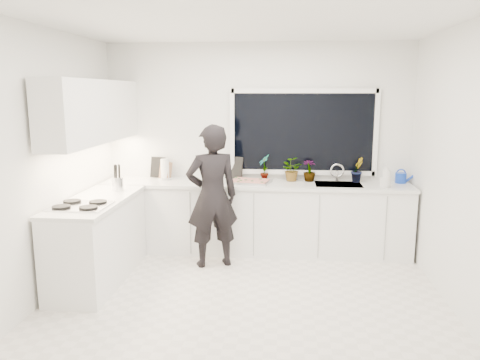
# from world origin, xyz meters

# --- Properties ---
(floor) EXTENTS (4.00, 3.50, 0.02)m
(floor) POSITION_xyz_m (0.00, 0.00, -0.01)
(floor) COLOR beige
(floor) RESTS_ON ground
(wall_back) EXTENTS (4.00, 0.02, 2.70)m
(wall_back) POSITION_xyz_m (0.00, 1.76, 1.35)
(wall_back) COLOR white
(wall_back) RESTS_ON ground
(wall_left) EXTENTS (0.02, 3.50, 2.70)m
(wall_left) POSITION_xyz_m (-2.01, 0.00, 1.35)
(wall_left) COLOR white
(wall_left) RESTS_ON ground
(wall_right) EXTENTS (0.02, 3.50, 2.70)m
(wall_right) POSITION_xyz_m (2.01, 0.00, 1.35)
(wall_right) COLOR white
(wall_right) RESTS_ON ground
(ceiling) EXTENTS (4.00, 3.50, 0.02)m
(ceiling) POSITION_xyz_m (0.00, 0.00, 2.71)
(ceiling) COLOR white
(ceiling) RESTS_ON wall_back
(window) EXTENTS (1.80, 0.02, 1.00)m
(window) POSITION_xyz_m (0.60, 1.73, 1.55)
(window) COLOR black
(window) RESTS_ON wall_back
(base_cabinets_back) EXTENTS (3.92, 0.58, 0.88)m
(base_cabinets_back) POSITION_xyz_m (0.00, 1.45, 0.44)
(base_cabinets_back) COLOR white
(base_cabinets_back) RESTS_ON floor
(base_cabinets_left) EXTENTS (0.58, 1.60, 0.88)m
(base_cabinets_left) POSITION_xyz_m (-1.67, 0.35, 0.44)
(base_cabinets_left) COLOR white
(base_cabinets_left) RESTS_ON floor
(countertop_back) EXTENTS (3.94, 0.62, 0.04)m
(countertop_back) POSITION_xyz_m (0.00, 1.44, 0.90)
(countertop_back) COLOR silver
(countertop_back) RESTS_ON base_cabinets_back
(countertop_left) EXTENTS (0.62, 1.60, 0.04)m
(countertop_left) POSITION_xyz_m (-1.67, 0.35, 0.90)
(countertop_left) COLOR silver
(countertop_left) RESTS_ON base_cabinets_left
(upper_cabinets) EXTENTS (0.34, 2.10, 0.70)m
(upper_cabinets) POSITION_xyz_m (-1.79, 0.70, 1.85)
(upper_cabinets) COLOR white
(upper_cabinets) RESTS_ON wall_left
(sink) EXTENTS (0.58, 0.42, 0.14)m
(sink) POSITION_xyz_m (1.05, 1.45, 0.87)
(sink) COLOR silver
(sink) RESTS_ON countertop_back
(faucet) EXTENTS (0.03, 0.03, 0.22)m
(faucet) POSITION_xyz_m (1.05, 1.65, 1.03)
(faucet) COLOR silver
(faucet) RESTS_ON countertop_back
(stovetop) EXTENTS (0.56, 0.48, 0.03)m
(stovetop) POSITION_xyz_m (-1.69, -0.00, 0.94)
(stovetop) COLOR black
(stovetop) RESTS_ON countertop_left
(person) EXTENTS (0.73, 0.61, 1.70)m
(person) POSITION_xyz_m (-0.48, 0.90, 0.85)
(person) COLOR black
(person) RESTS_ON floor
(pizza_tray) EXTENTS (0.56, 0.46, 0.03)m
(pizza_tray) POSITION_xyz_m (-0.07, 1.42, 0.94)
(pizza_tray) COLOR silver
(pizza_tray) RESTS_ON countertop_back
(pizza) EXTENTS (0.51, 0.41, 0.01)m
(pizza) POSITION_xyz_m (-0.07, 1.42, 0.95)
(pizza) COLOR red
(pizza) RESTS_ON pizza_tray
(watering_can) EXTENTS (0.18, 0.18, 0.13)m
(watering_can) POSITION_xyz_m (1.85, 1.61, 0.98)
(watering_can) COLOR #133AB8
(watering_can) RESTS_ON countertop_back
(paper_towel_roll) EXTENTS (0.11, 0.11, 0.26)m
(paper_towel_roll) POSITION_xyz_m (-1.21, 1.55, 1.05)
(paper_towel_roll) COLOR silver
(paper_towel_roll) RESTS_ON countertop_back
(knife_block) EXTENTS (0.15, 0.13, 0.22)m
(knife_block) POSITION_xyz_m (-1.21, 1.59, 1.03)
(knife_block) COLOR olive
(knife_block) RESTS_ON countertop_back
(utensil_crock) EXTENTS (0.16, 0.16, 0.16)m
(utensil_crock) POSITION_xyz_m (-1.59, 0.80, 1.00)
(utensil_crock) COLOR silver
(utensil_crock) RESTS_ON countertop_left
(picture_frame_large) EXTENTS (0.22, 0.09, 0.28)m
(picture_frame_large) POSITION_xyz_m (-1.34, 1.69, 1.06)
(picture_frame_large) COLOR black
(picture_frame_large) RESTS_ON countertop_back
(picture_frame_small) EXTENTS (0.24, 0.12, 0.30)m
(picture_frame_small) POSITION_xyz_m (-0.30, 1.69, 1.07)
(picture_frame_small) COLOR black
(picture_frame_small) RESTS_ON countertop_back
(herb_plants) EXTENTS (1.38, 0.35, 0.34)m
(herb_plants) POSITION_xyz_m (0.59, 1.61, 1.07)
(herb_plants) COLOR #26662D
(herb_plants) RESTS_ON countertop_back
(soap_bottles) EXTENTS (0.16, 0.16, 0.30)m
(soap_bottles) POSITION_xyz_m (1.60, 1.30, 1.05)
(soap_bottles) COLOR #D8BF66
(soap_bottles) RESTS_ON countertop_back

